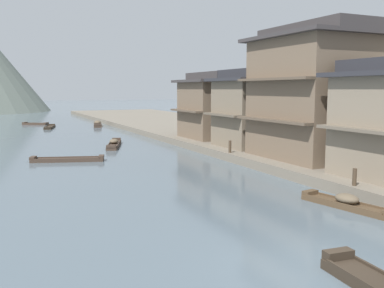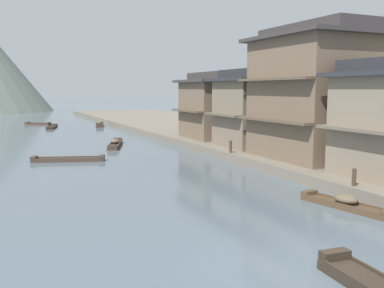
% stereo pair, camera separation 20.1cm
% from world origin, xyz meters
% --- Properties ---
extents(ground_plane, '(400.00, 400.00, 0.00)m').
position_xyz_m(ground_plane, '(0.00, 0.00, 0.00)').
color(ground_plane, slate).
extents(riverbank_right, '(18.00, 110.00, 0.59)m').
position_xyz_m(riverbank_right, '(15.82, 30.00, 0.30)').
color(riverbank_right, slate).
rests_on(riverbank_right, ground).
extents(boat_moored_nearest, '(3.64, 2.97, 0.38)m').
position_xyz_m(boat_moored_nearest, '(-2.73, 57.15, 0.13)').
color(boat_moored_nearest, '#423328').
rests_on(boat_moored_nearest, ground).
extents(boat_moored_second, '(2.75, 5.69, 0.69)m').
position_xyz_m(boat_moored_second, '(1.55, 28.85, 0.22)').
color(boat_moored_second, '#423328').
rests_on(boat_moored_second, ground).
extents(boat_moored_third, '(2.12, 5.20, 0.36)m').
position_xyz_m(boat_moored_third, '(-1.48, 50.95, 0.12)').
color(boat_moored_third, '#33281E').
rests_on(boat_moored_third, ground).
extents(boat_moored_far, '(1.65, 4.44, 0.64)m').
position_xyz_m(boat_moored_far, '(5.52, 4.39, 0.22)').
color(boat_moored_far, brown).
rests_on(boat_moored_far, ground).
extents(boat_midriver_drifting, '(1.96, 4.69, 0.81)m').
position_xyz_m(boat_midriver_drifting, '(4.93, 50.82, 0.29)').
color(boat_midriver_drifting, '#423328').
rests_on(boat_midriver_drifting, ground).
extents(boat_midriver_upstream, '(5.17, 2.45, 0.40)m').
position_xyz_m(boat_midriver_upstream, '(-3.60, 22.16, 0.13)').
color(boat_midriver_upstream, '#423328').
rests_on(boat_midriver_upstream, ground).
extents(house_waterfront_second, '(6.98, 8.20, 8.74)m').
position_xyz_m(house_waterfront_second, '(11.05, 13.40, 4.88)').
color(house_waterfront_second, '#75604C').
rests_on(house_waterfront_second, riverbank_right).
extents(house_waterfront_tall, '(5.29, 5.84, 6.14)m').
position_xyz_m(house_waterfront_tall, '(10.20, 20.00, 3.61)').
color(house_waterfront_tall, '#7F705B').
rests_on(house_waterfront_tall, riverbank_right).
extents(house_waterfront_narrow, '(6.71, 6.64, 6.14)m').
position_xyz_m(house_waterfront_narrow, '(10.91, 26.85, 3.60)').
color(house_waterfront_narrow, '#75604C').
rests_on(house_waterfront_narrow, riverbank_right).
extents(mooring_post_dock_near, '(0.20, 0.20, 0.83)m').
position_xyz_m(mooring_post_dock_near, '(7.17, 5.62, 1.01)').
color(mooring_post_dock_near, '#473828').
rests_on(mooring_post_dock_near, riverbank_right).
extents(mooring_post_dock_mid, '(0.20, 0.20, 0.88)m').
position_xyz_m(mooring_post_dock_mid, '(7.17, 17.55, 1.03)').
color(mooring_post_dock_mid, '#473828').
rests_on(mooring_post_dock_mid, riverbank_right).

